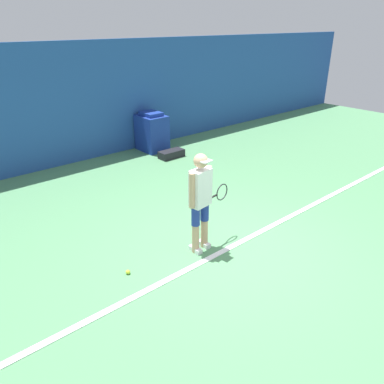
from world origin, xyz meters
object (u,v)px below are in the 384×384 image
tennis_player (201,199)px  equipment_bag (171,154)px  tennis_ball (128,272)px  covered_chair (152,132)px

tennis_player → equipment_bag: size_ratio=2.33×
tennis_ball → equipment_bag: equipment_bag is taller
tennis_ball → equipment_bag: bearing=45.1°
tennis_player → equipment_bag: tennis_player is taller
covered_chair → tennis_ball: bearing=-128.8°
equipment_bag → covered_chair: bearing=90.2°
tennis_player → tennis_ball: bearing=163.8°
tennis_ball → equipment_bag: size_ratio=0.10×
tennis_player → equipment_bag: 4.68m
covered_chair → tennis_player: bearing=-116.8°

